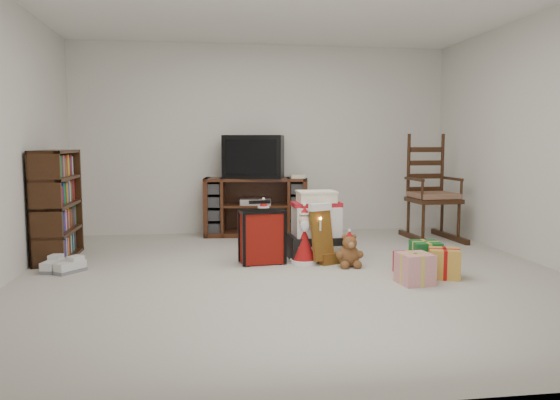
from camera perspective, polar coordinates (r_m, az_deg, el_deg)
The scene contains 13 objects.
room at distance 4.88m, azimuth 1.58°, elevation 6.48°, with size 5.01×5.01×2.51m.
tv_stand at distance 7.13m, azimuth -2.57°, elevation -0.68°, with size 1.37×0.62×0.75m.
bookshelf at distance 6.10m, azimuth -22.26°, elevation -0.68°, with size 0.31×0.93×1.13m.
rocking_chair at distance 7.11m, azimuth 15.50°, elevation -0.18°, with size 0.59×0.94×1.37m.
gift_pile at distance 5.67m, azimuth 3.80°, elevation -3.16°, with size 0.56×0.41×0.70m.
red_suitcase at distance 5.46m, azimuth -1.88°, elevation -3.84°, with size 0.44×0.27×0.63m.
stocking at distance 5.44m, azimuth 4.38°, elevation -3.53°, with size 0.29×0.12×0.62m, color #0C7014, non-canonical shape.
teddy_bear at distance 5.39m, azimuth 7.21°, elevation -5.48°, with size 0.21×0.19×0.32m.
santa_figurine at distance 5.50m, azimuth 2.53°, elevation -4.27°, with size 0.29×0.27×0.59m.
mrs_claus_figurine at distance 6.05m, azimuth -1.72°, elevation -3.33°, with size 0.29×0.27×0.59m.
sneaker_pair at distance 5.54m, azimuth -21.87°, elevation -6.47°, with size 0.43×0.32×0.11m.
gift_cluster at distance 5.17m, azimuth 15.03°, elevation -6.15°, with size 0.59×0.91×0.27m.
crt_television at distance 7.08m, azimuth -2.74°, elevation 4.55°, with size 0.85×0.69×0.55m.
Camera 1 is at (-0.83, -4.81, 1.21)m, focal length 35.00 mm.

